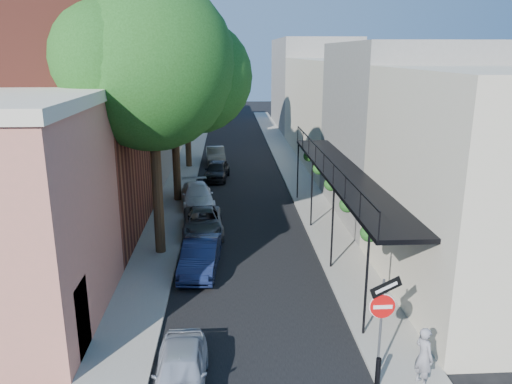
{
  "coord_description": "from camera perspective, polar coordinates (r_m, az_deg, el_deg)",
  "views": [
    {
      "loc": [
        -0.79,
        -10.48,
        8.51
      ],
      "look_at": [
        0.36,
        9.81,
        2.8
      ],
      "focal_mm": 35.0,
      "sensor_mm": 36.0,
      "label": 1
    }
  ],
  "objects": [
    {
      "name": "sidewalk_left",
      "position": [
        41.47,
        -7.63,
        3.79
      ],
      "size": [
        2.0,
        64.0,
        0.12
      ],
      "primitive_type": "cube",
      "color": "gray",
      "rests_on": "ground"
    },
    {
      "name": "oak_mid",
      "position": [
        28.86,
        -8.68,
        12.63
      ],
      "size": [
        6.6,
        6.0,
        10.2
      ],
      "color": "#372516",
      "rests_on": "ground"
    },
    {
      "name": "buildings_left",
      "position": [
        40.31,
        -15.67,
        10.04
      ],
      "size": [
        10.1,
        59.1,
        12.0
      ],
      "color": "#B6705D",
      "rests_on": "ground"
    },
    {
      "name": "oak_near",
      "position": [
        20.9,
        -10.63,
        13.7
      ],
      "size": [
        7.48,
        6.8,
        11.42
      ],
      "color": "#372516",
      "rests_on": "ground"
    },
    {
      "name": "parked_car_a",
      "position": [
        13.79,
        -8.59,
        -19.59
      ],
      "size": [
        1.43,
        3.43,
        1.16
      ],
      "primitive_type": "imported",
      "rotation": [
        0.0,
        0.0,
        0.02
      ],
      "color": "#A2A8B4",
      "rests_on": "ground"
    },
    {
      "name": "parked_car_c",
      "position": [
        24.31,
        -6.08,
        -3.44
      ],
      "size": [
        2.16,
        4.28,
        1.16
      ],
      "primitive_type": "imported",
      "rotation": [
        0.0,
        0.0,
        0.06
      ],
      "color": "#4F5156",
      "rests_on": "ground"
    },
    {
      "name": "parked_car_b",
      "position": [
        20.22,
        -6.37,
        -7.29
      ],
      "size": [
        1.65,
        4.01,
        1.29
      ],
      "primitive_type": "imported",
      "rotation": [
        0.0,
        0.0,
        -0.07
      ],
      "color": "#131C3D",
      "rests_on": "ground"
    },
    {
      "name": "parked_car_f",
      "position": [
        39.59,
        -4.64,
        4.18
      ],
      "size": [
        1.67,
        4.02,
        1.3
      ],
      "primitive_type": "imported",
      "rotation": [
        0.0,
        0.0,
        0.08
      ],
      "color": "#686358",
      "rests_on": "ground"
    },
    {
      "name": "road_surface",
      "position": [
        41.37,
        -2.09,
        3.81
      ],
      "size": [
        6.0,
        64.0,
        0.01
      ],
      "primitive_type": "cube",
      "color": "black",
      "rests_on": "ground"
    },
    {
      "name": "parked_car_e",
      "position": [
        34.55,
        -4.49,
        2.48
      ],
      "size": [
        1.96,
        3.94,
        1.29
      ],
      "primitive_type": "imported",
      "rotation": [
        0.0,
        0.0,
        -0.12
      ],
      "color": "black",
      "rests_on": "ground"
    },
    {
      "name": "parked_car_d",
      "position": [
        28.65,
        -6.74,
        -0.4
      ],
      "size": [
        2.32,
        4.5,
        1.25
      ],
      "primitive_type": "imported",
      "rotation": [
        0.0,
        0.0,
        0.14
      ],
      "color": "white",
      "rests_on": "ground"
    },
    {
      "name": "bollard",
      "position": [
        14.09,
        13.76,
        -19.35
      ],
      "size": [
        0.14,
        0.14,
        0.8
      ],
      "primitive_type": "cylinder",
      "color": "black",
      "rests_on": "sidewalk_right"
    },
    {
      "name": "sign_post",
      "position": [
        13.73,
        14.25,
        -12.96
      ],
      "size": [
        0.89,
        0.17,
        2.99
      ],
      "color": "#595B60",
      "rests_on": "ground"
    },
    {
      "name": "sidewalk_right",
      "position": [
        41.62,
        3.44,
        3.95
      ],
      "size": [
        2.0,
        64.0,
        0.12
      ],
      "primitive_type": "cube",
      "color": "gray",
      "rests_on": "ground"
    },
    {
      "name": "buildings_right",
      "position": [
        41.34,
        10.61,
        9.75
      ],
      "size": [
        9.8,
        55.0,
        10.0
      ],
      "color": "beige",
      "rests_on": "ground"
    },
    {
      "name": "pedestrian",
      "position": [
        14.23,
        18.64,
        -17.37
      ],
      "size": [
        0.56,
        0.69,
        1.63
      ],
      "primitive_type": "imported",
      "rotation": [
        0.0,
        0.0,
        1.9
      ],
      "color": "gray",
      "rests_on": "sidewalk_right"
    },
    {
      "name": "oak_far",
      "position": [
        37.83,
        -7.39,
        15.18
      ],
      "size": [
        7.7,
        7.0,
        11.9
      ],
      "color": "#372516",
      "rests_on": "ground"
    }
  ]
}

